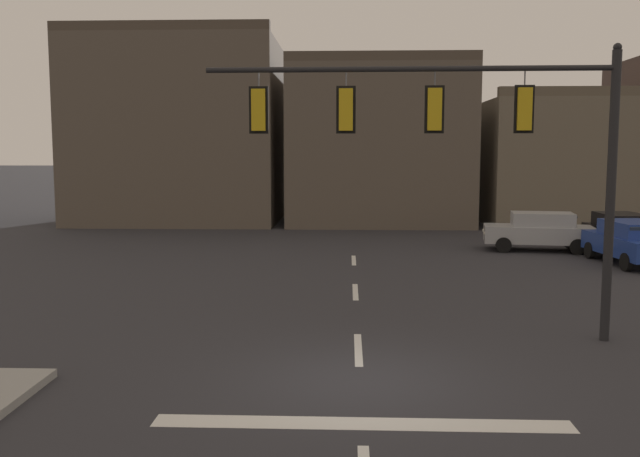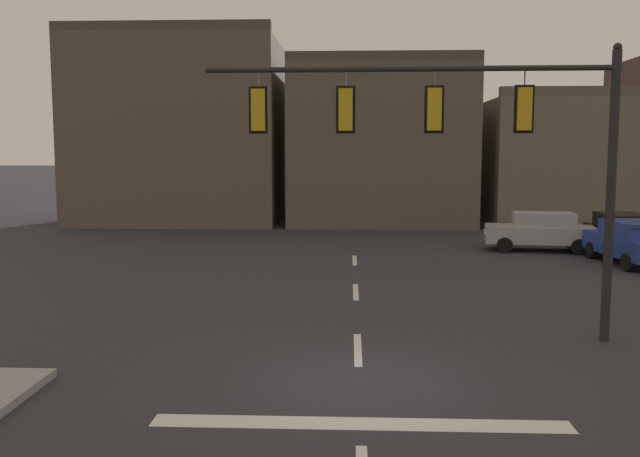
% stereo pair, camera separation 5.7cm
% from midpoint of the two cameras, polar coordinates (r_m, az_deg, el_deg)
% --- Properties ---
extents(ground_plane, '(400.00, 400.00, 0.00)m').
position_cam_midpoint_polar(ground_plane, '(12.82, 3.18, -12.42)').
color(ground_plane, '#2B2B30').
extents(stop_bar_paint, '(6.40, 0.50, 0.01)m').
position_cam_midpoint_polar(stop_bar_paint, '(10.94, 3.33, -15.76)').
color(stop_bar_paint, silver).
rests_on(stop_bar_paint, ground).
extents(lane_centreline, '(0.16, 26.40, 0.01)m').
position_cam_midpoint_polar(lane_centreline, '(14.73, 3.06, -9.90)').
color(lane_centreline, silver).
rests_on(lane_centreline, ground).
extents(signal_mast_near_side, '(8.84, 0.43, 6.40)m').
position_cam_midpoint_polar(signal_mast_near_side, '(15.33, 11.71, 7.90)').
color(signal_mast_near_side, black).
rests_on(signal_mast_near_side, ground).
extents(car_lot_nearside, '(2.23, 4.57, 1.61)m').
position_cam_midpoint_polar(car_lot_nearside, '(27.79, 24.23, -0.98)').
color(car_lot_nearside, navy).
rests_on(car_lot_nearside, ground).
extents(car_lot_middle, '(4.63, 2.44, 1.61)m').
position_cam_midpoint_polar(car_lot_middle, '(30.29, 17.58, -0.15)').
color(car_lot_middle, '#9EA0A5').
rests_on(car_lot_middle, ground).
extents(car_lot_farside, '(1.97, 4.48, 1.61)m').
position_cam_midpoint_polar(car_lot_farside, '(30.90, 23.59, -0.27)').
color(car_lot_farside, black).
rests_on(car_lot_farside, ground).
extents(building_row, '(41.80, 11.78, 10.97)m').
position_cam_midpoint_polar(building_row, '(41.84, 10.25, 6.98)').
color(building_row, brown).
rests_on(building_row, ground).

